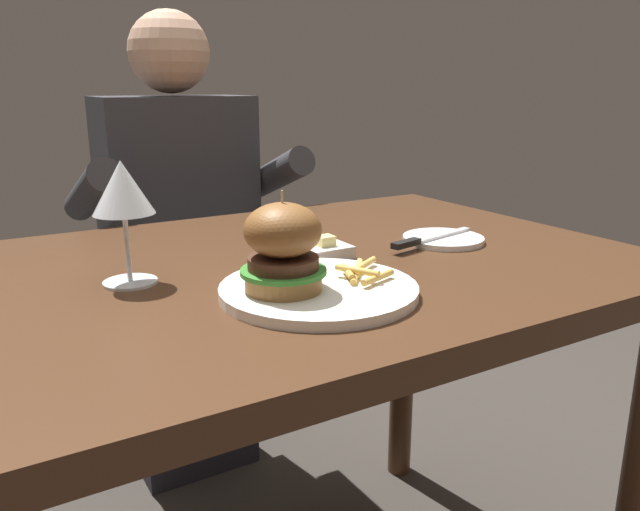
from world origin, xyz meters
TOP-DOWN VIEW (x-y plane):
  - dining_table at (0.00, 0.00)m, footprint 1.12×0.76m
  - main_plate at (-0.04, -0.16)m, footprint 0.26×0.26m
  - burger_sandwich at (-0.09, -0.16)m, footprint 0.11×0.11m
  - fries_pile at (0.03, -0.16)m, footprint 0.09×0.10m
  - wine_glass at (-0.24, 0.01)m, footprint 0.08×0.08m
  - bread_plate at (0.29, -0.03)m, footprint 0.14×0.14m
  - table_knife at (0.24, -0.04)m, footprint 0.20×0.06m
  - butter_dish at (0.06, -0.01)m, footprint 0.08×0.06m
  - diner_person at (0.04, 0.66)m, footprint 0.51×0.36m

SIDE VIEW (x-z plane):
  - diner_person at x=0.04m, z-range -0.02..1.15m
  - dining_table at x=0.00m, z-range 0.27..1.01m
  - bread_plate at x=0.29m, z-range 0.74..0.75m
  - main_plate at x=-0.04m, z-range 0.74..0.75m
  - butter_dish at x=0.06m, z-range 0.73..0.77m
  - table_knife at x=0.24m, z-range 0.75..0.76m
  - fries_pile at x=0.03m, z-range 0.75..0.77m
  - burger_sandwich at x=-0.09m, z-range 0.75..0.87m
  - wine_glass at x=-0.24m, z-range 0.78..0.95m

